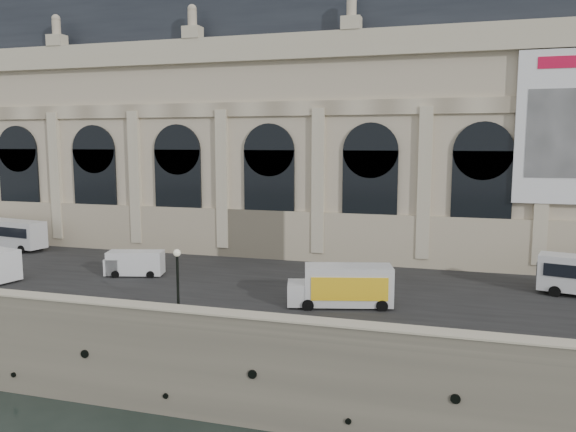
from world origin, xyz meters
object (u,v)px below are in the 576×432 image
(van_c, at_px, (132,263))
(box_truck, at_px, (342,286))
(bus_left, at_px, (3,232))
(lamp_right, at_px, (178,285))

(van_c, bearing_deg, box_truck, -11.65)
(bus_left, height_order, box_truck, bus_left)
(bus_left, bearing_deg, van_c, -19.33)
(bus_left, distance_m, lamp_right, 34.83)
(bus_left, relative_size, box_truck, 1.46)
(bus_left, bearing_deg, lamp_right, -29.71)
(box_truck, distance_m, lamp_right, 11.65)
(van_c, xyz_separation_m, box_truck, (19.60, -4.04, 0.37))
(bus_left, bearing_deg, box_truck, -15.66)
(van_c, distance_m, lamp_right, 13.98)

